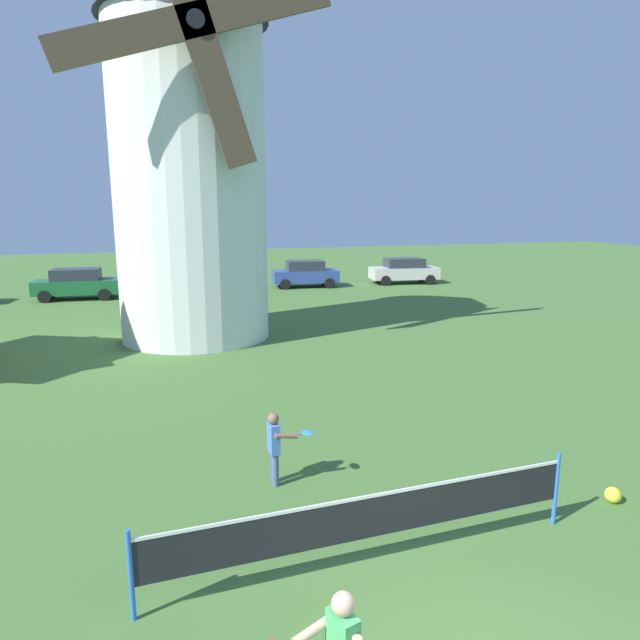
% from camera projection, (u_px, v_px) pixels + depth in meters
% --- Properties ---
extents(windmill, '(7.96, 5.86, 13.60)m').
position_uv_depth(windmill, '(189.00, 139.00, 18.36)').
color(windmill, white).
rests_on(windmill, ground_plane).
extents(tennis_net, '(5.85, 0.06, 1.10)m').
position_uv_depth(tennis_net, '(372.00, 516.00, 6.90)').
color(tennis_net, blue).
rests_on(tennis_net, ground_plane).
extents(player_far, '(0.73, 0.48, 1.24)m').
position_uv_depth(player_far, '(275.00, 444.00, 8.99)').
color(player_far, slate).
rests_on(player_far, ground_plane).
extents(stray_ball, '(0.25, 0.25, 0.25)m').
position_uv_depth(stray_ball, '(613.00, 495.00, 8.52)').
color(stray_ball, yellow).
rests_on(stray_ball, ground_plane).
extents(parked_car_green, '(4.21, 2.17, 1.56)m').
position_uv_depth(parked_car_green, '(77.00, 283.00, 27.92)').
color(parked_car_green, '#1E6638').
rests_on(parked_car_green, ground_plane).
extents(parked_car_mustard, '(4.37, 2.44, 1.56)m').
position_uv_depth(parked_car_mustard, '(204.00, 277.00, 30.42)').
color(parked_car_mustard, '#999919').
rests_on(parked_car_mustard, ground_plane).
extents(parked_car_blue, '(4.03, 2.31, 1.56)m').
position_uv_depth(parked_car_blue, '(305.00, 273.00, 32.37)').
color(parked_car_blue, '#334C99').
rests_on(parked_car_blue, ground_plane).
extents(parked_car_cream, '(4.36, 2.43, 1.56)m').
position_uv_depth(parked_car_cream, '(404.00, 270.00, 33.95)').
color(parked_car_cream, silver).
rests_on(parked_car_cream, ground_plane).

